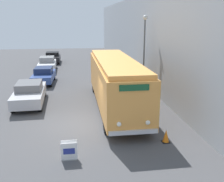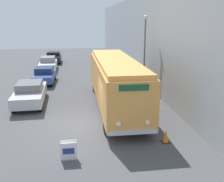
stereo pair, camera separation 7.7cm
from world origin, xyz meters
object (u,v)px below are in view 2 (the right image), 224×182
Objects in this scene: parked_car_far at (48,64)px; parked_car_distant at (54,57)px; vintage_bus at (115,80)px; parked_car_near at (30,93)px; traffic_cone at (166,136)px; sign_board at (69,151)px; streetlamp at (145,42)px; parked_car_mid at (44,75)px.

parked_car_far is 5.48m from parked_car_distant.
parked_car_near is (-5.69, 1.51, -1.05)m from vintage_bus.
parked_car_near reaches higher than traffic_cone.
sign_board is at bearing -72.49° from parked_car_near.
vintage_bus is at bearing -16.59° from parked_car_near.
parked_car_far is (0.06, 12.27, 0.01)m from parked_car_near.
streetlamp reaches higher than traffic_cone.
traffic_cone is at bearing -70.76° from parked_car_far.
sign_board is 0.14× the size of streetlamp.
traffic_cone is (6.95, -13.05, -0.44)m from parked_car_mid.
traffic_cone is at bearing -98.06° from streetlamp.
parked_car_mid is 6.63× the size of traffic_cone.
parked_car_mid is 0.90× the size of parked_car_far.
parked_car_mid reaches higher than traffic_cone.
streetlamp reaches higher than parked_car_mid.
streetlamp is 9.63m from parked_car_mid.
parked_car_distant is 25.70m from traffic_cone.
parked_car_mid is at bearing 99.91° from sign_board.
parked_car_far reaches higher than parked_car_mid.
parked_car_far is at bearing 130.31° from streetlamp.
parked_car_near reaches higher than parked_car_mid.
vintage_bus reaches higher than parked_car_mid.
vintage_bus reaches higher than traffic_cone.
parked_car_far is (-8.51, 10.03, -3.12)m from streetlamp.
parked_car_distant reaches higher than parked_car_mid.
streetlamp is at bearing -23.07° from parked_car_mid.
parked_car_far is at bearing 112.22° from vintage_bus.
streetlamp is 1.23× the size of parked_car_near.
parked_car_mid is 1.04× the size of parked_car_distant.
parked_car_far is at bearing 97.63° from sign_board.
vintage_bus is 14.93m from parked_car_far.
vintage_bus is 5.17m from streetlamp.
parked_car_distant is (-8.30, 15.51, -3.15)m from streetlamp.
vintage_bus reaches higher than parked_car_distant.
traffic_cone is (1.57, -5.46, -1.51)m from vintage_bus.
parked_car_near reaches higher than parked_car_distant.
parked_car_distant is at bearing 87.45° from parked_car_near.
parked_car_distant reaches higher than sign_board.
parked_car_far is 20.56m from traffic_cone.
parked_car_near is 17.75m from parked_car_distant.
vintage_bus is 20.04m from parked_car_distant.
parked_car_near is 7.62× the size of traffic_cone.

